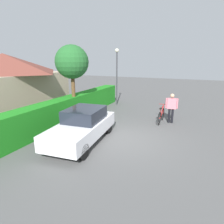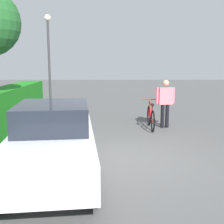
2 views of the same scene
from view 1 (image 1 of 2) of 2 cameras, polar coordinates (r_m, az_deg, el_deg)
name	(u,v)px [view 1 (image 1 of 2)]	position (r m, az deg, el deg)	size (l,w,h in m)	color
ground_plane	(125,139)	(8.86, 3.83, -8.14)	(60.00, 60.00, 0.00)	#515151
hedge_row	(54,115)	(10.62, -16.94, -0.72)	(14.34, 0.90, 1.41)	#1C7B1B
house_distant	(7,82)	(15.05, -28.80, 7.68)	(6.78, 5.72, 3.91)	tan
parked_car_near	(83,126)	(8.50, -8.69, -3.99)	(4.18, 2.04, 1.46)	silver
bicycle	(161,116)	(11.41, 14.38, -1.03)	(1.71, 0.50, 0.98)	black
person_rider	(171,106)	(11.30, 17.24, 1.73)	(0.28, 0.67, 1.69)	black
street_lamp	(117,69)	(15.06, 1.45, 12.53)	(0.28, 0.28, 4.30)	#38383D
tree_kerbside	(72,63)	(11.34, -11.82, 14.16)	(1.88, 1.88, 4.32)	brown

